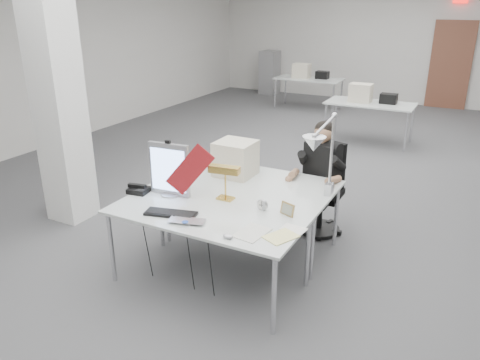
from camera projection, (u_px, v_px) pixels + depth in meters
The scene contains 23 objects.
room_shell at pixel (314, 71), 6.07m from camera, with size 10.04×14.04×3.24m.
desk_main at pixel (208, 213), 4.25m from camera, with size 1.80×0.90×0.03m, color silver.
desk_second at pixel (252, 181), 5.00m from camera, with size 1.80×0.90×0.03m, color silver.
bg_desk_a at pixel (370, 104), 8.71m from camera, with size 1.60×0.80×0.03m, color silver.
bg_desk_b at pixel (309, 79), 11.39m from camera, with size 1.60×0.80×0.03m, color silver.
filing_cabinet at pixel (270, 72), 13.37m from camera, with size 0.45×0.55×1.20m, color gray.
office_chair at pixel (322, 189), 5.34m from camera, with size 0.53×0.53×1.07m, color black, non-canonical shape.
seated_person at pixel (322, 160), 5.16m from camera, with size 0.44×0.55×0.82m, color black, non-canonical shape.
monitor at pixel (169, 169), 4.53m from camera, with size 0.43×0.04×0.53m, color #A8A8AC.
pennant at pixel (190, 170), 4.37m from camera, with size 0.51×0.01×0.21m, color maroon.
keyboard at pixel (171, 214), 4.19m from camera, with size 0.47×0.16×0.02m, color black.
laptop at pixel (185, 224), 4.00m from camera, with size 0.32×0.21×0.03m, color #A7A7AB.
mouse at pixel (228, 236), 3.78m from camera, with size 0.09×0.06×0.04m, color #BDBCC2.
bankers_lamp at pixel (225, 181), 4.46m from camera, with size 0.32×0.13×0.37m, color gold, non-canonical shape.
desk_phone at pixel (139, 190), 4.67m from camera, with size 0.19×0.17×0.05m, color black.
picture_frame_left at pixel (159, 183), 4.79m from camera, with size 0.13×0.01×0.10m, color olive.
picture_frame_right at pixel (287, 209), 4.17m from camera, with size 0.15×0.01×0.12m, color #AF8B4B.
desk_clock at pixel (262, 205), 4.28m from camera, with size 0.11×0.11×0.03m, color #A1A1A6.
paper_stack_a at pixel (252, 233), 3.87m from camera, with size 0.22×0.31×0.01m, color silver.
paper_stack_b at pixel (281, 237), 3.80m from camera, with size 0.19×0.26×0.01m, color #F6EE93.
paper_stack_c at pixel (294, 229), 3.93m from camera, with size 0.20×0.14×0.01m, color white.
beige_monitor at pixel (235, 158), 5.08m from camera, with size 0.40×0.38×0.38m, color beige.
architect_lamp at pixel (324, 155), 4.24m from camera, with size 0.26×0.75×0.97m, color #B3B3B8, non-canonical shape.
Camera 1 is at (2.05, -5.78, 2.56)m, focal length 35.00 mm.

